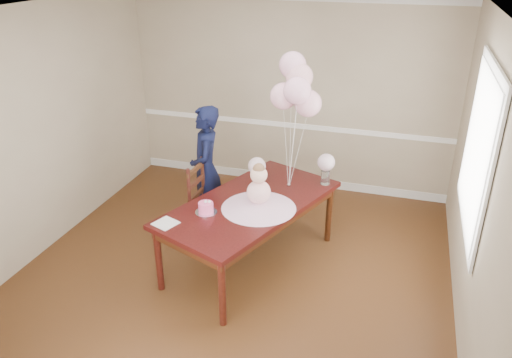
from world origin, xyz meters
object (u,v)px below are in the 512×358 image
(dining_table_top, at_px, (250,204))
(woman, at_px, (206,169))
(birthday_cake, at_px, (206,207))
(dining_chair_seat, at_px, (213,211))

(dining_table_top, relative_size, woman, 1.30)
(dining_table_top, xyz_separation_m, woman, (-0.75, 0.61, 0.04))
(dining_table_top, xyz_separation_m, birthday_cake, (-0.36, -0.35, 0.08))
(dining_table_top, height_order, birthday_cake, birthday_cake)
(birthday_cake, xyz_separation_m, woman, (-0.39, 0.96, -0.04))
(woman, bearing_deg, birthday_cake, 0.65)
(dining_table_top, height_order, dining_chair_seat, dining_table_top)
(birthday_cake, relative_size, dining_chair_seat, 0.35)
(dining_table_top, distance_m, woman, 0.97)
(birthday_cake, bearing_deg, woman, 112.37)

